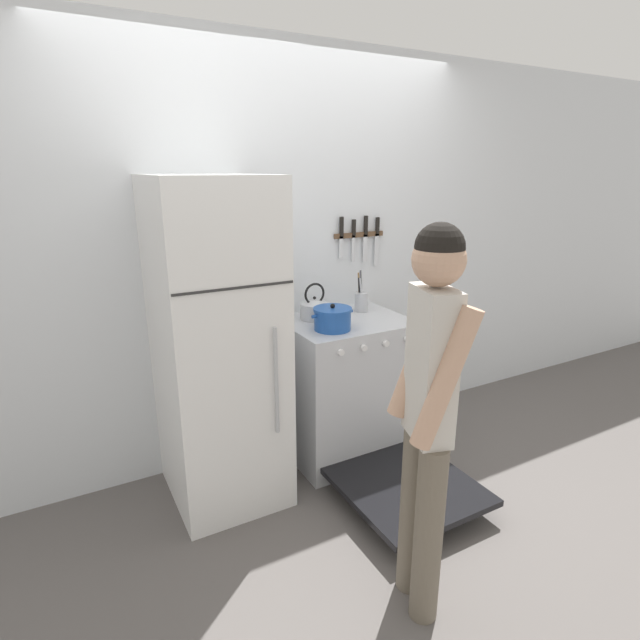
% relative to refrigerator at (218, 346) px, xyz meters
% --- Properties ---
extents(ground_plane, '(14.00, 14.00, 0.00)m').
position_rel_refrigerator_xyz_m(ground_plane, '(0.54, 0.34, -0.89)').
color(ground_plane, '#5B5654').
extents(wall_back, '(10.00, 0.06, 2.55)m').
position_rel_refrigerator_xyz_m(wall_back, '(0.54, 0.37, 0.38)').
color(wall_back, silver).
rests_on(wall_back, ground_plane).
extents(refrigerator, '(0.60, 0.71, 1.79)m').
position_rel_refrigerator_xyz_m(refrigerator, '(0.00, 0.00, 0.00)').
color(refrigerator, white).
rests_on(refrigerator, ground_plane).
extents(stove_range, '(0.77, 1.34, 0.91)m').
position_rel_refrigerator_xyz_m(stove_range, '(0.84, -0.00, -0.44)').
color(stove_range, silver).
rests_on(stove_range, ground_plane).
extents(dutch_oven_pot, '(0.27, 0.23, 0.16)m').
position_rel_refrigerator_xyz_m(dutch_oven_pot, '(0.67, -0.08, 0.08)').
color(dutch_oven_pot, '#1E4C9E').
rests_on(dutch_oven_pot, stove_range).
extents(tea_kettle, '(0.23, 0.18, 0.23)m').
position_rel_refrigerator_xyz_m(tea_kettle, '(0.68, 0.16, 0.08)').
color(tea_kettle, silver).
rests_on(tea_kettle, stove_range).
extents(utensil_jar, '(0.09, 0.09, 0.28)m').
position_rel_refrigerator_xyz_m(utensil_jar, '(1.03, 0.17, 0.09)').
color(utensil_jar, '#B7BABF').
rests_on(utensil_jar, stove_range).
extents(person, '(0.33, 0.39, 1.64)m').
position_rel_refrigerator_xyz_m(person, '(0.47, -1.16, 0.04)').
color(person, '#6B6051').
rests_on(person, ground_plane).
extents(wall_knife_strip, '(0.38, 0.03, 0.35)m').
position_rel_refrigerator_xyz_m(wall_knife_strip, '(1.11, 0.32, 0.50)').
color(wall_knife_strip, brown).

